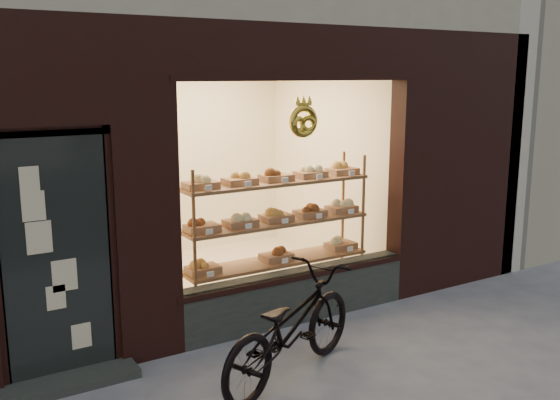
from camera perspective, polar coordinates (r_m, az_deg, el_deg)
display_shelf at (r=6.95m, az=-0.34°, el=-2.91°), size 2.20×0.45×1.70m
bicycle at (r=5.50m, az=0.92°, el=-11.50°), size 1.91×1.27×0.95m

